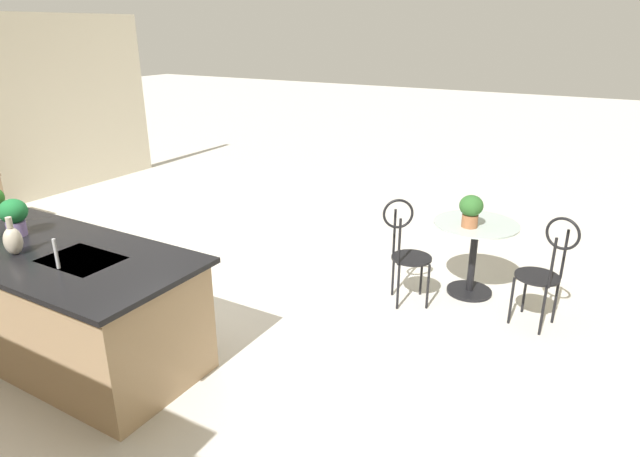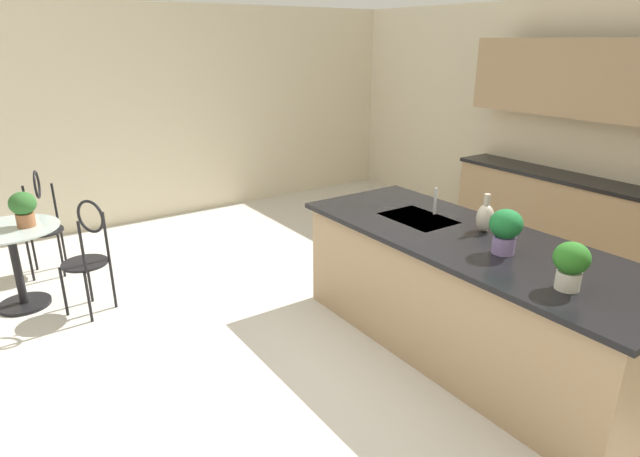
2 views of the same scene
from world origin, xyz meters
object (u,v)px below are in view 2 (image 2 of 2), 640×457
potted_plant_on_table (23,207)px  potted_plant_counter_near (506,229)px  chair_near_window (88,252)px  vase_on_counter (485,217)px  chair_by_island (42,218)px  bistro_table (15,260)px  potted_plant_counter_far (571,263)px

potted_plant_on_table → potted_plant_counter_near: 3.90m
chair_near_window → vase_on_counter: vase_on_counter is taller
potted_plant_on_table → vase_on_counter: bearing=46.3°
chair_by_island → potted_plant_counter_near: potted_plant_counter_near is taller
chair_near_window → chair_by_island: (-1.20, -0.19, 0.00)m
bistro_table → chair_by_island: bearing=155.0°
chair_near_window → potted_plant_counter_near: 3.34m
bistro_table → potted_plant_counter_near: bearing=41.4°
chair_by_island → potted_plant_counter_far: potted_plant_counter_far is taller
chair_by_island → potted_plant_counter_far: bearing=27.2°
potted_plant_on_table → potted_plant_counter_far: (3.52, 2.37, 0.17)m
potted_plant_counter_near → vase_on_counter: potted_plant_counter_near is taller
potted_plant_on_table → vase_on_counter: 3.80m
potted_plant_on_table → chair_by_island: bearing=165.5°
chair_near_window → bistro_table: bearing=-134.5°
potted_plant_counter_near → vase_on_counter: size_ratio=1.05×
chair_near_window → potted_plant_on_table: bearing=-141.3°
bistro_table → chair_near_window: chair_near_window is taller
chair_by_island → vase_on_counter: size_ratio=3.62×
chair_near_window → potted_plant_on_table: 0.69m
potted_plant_on_table → potted_plant_counter_near: size_ratio=1.01×
potted_plant_counter_far → chair_near_window: bearing=-146.9°
chair_near_window → potted_plant_counter_near: (2.51, 2.14, 0.52)m
potted_plant_on_table → potted_plant_counter_far: size_ratio=1.09×
chair_near_window → chair_by_island: same height
chair_near_window → potted_plant_on_table: potted_plant_on_table is taller
potted_plant_on_table → potted_plant_counter_far: potted_plant_counter_far is taller
potted_plant_counter_near → potted_plant_counter_far: bearing=-14.7°
chair_by_island → chair_near_window: bearing=8.9°
chair_near_window → chair_by_island: size_ratio=1.00×
chair_by_island → potted_plant_on_table: bearing=-14.5°
bistro_table → vase_on_counter: (2.66, 2.89, 0.58)m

